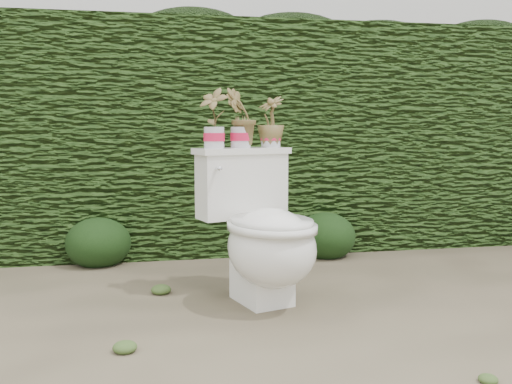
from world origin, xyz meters
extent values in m
plane|color=#7E7257|center=(0.00, 0.00, 0.00)|extent=(60.00, 60.00, 0.00)
cube|color=#35571D|center=(0.00, 1.60, 0.80)|extent=(8.00, 1.00, 1.60)
cube|color=silver|center=(0.60, 6.00, 2.00)|extent=(8.00, 3.50, 4.00)
cube|color=white|center=(0.15, 0.11, 0.10)|extent=(0.30, 0.35, 0.20)
ellipsoid|color=white|center=(0.18, 0.01, 0.30)|extent=(0.54, 0.61, 0.39)
cube|color=white|center=(0.08, 0.32, 0.57)|extent=(0.50, 0.30, 0.34)
cube|color=white|center=(0.08, 0.32, 0.76)|extent=(0.53, 0.33, 0.03)
cylinder|color=silver|center=(-0.07, 0.17, 0.68)|extent=(0.03, 0.06, 0.02)
sphere|color=silver|center=(-0.06, 0.14, 0.68)|extent=(0.03, 0.03, 0.03)
imported|color=#257826|center=(-0.07, 0.27, 0.92)|extent=(0.19, 0.18, 0.30)
imported|color=#257826|center=(0.08, 0.32, 0.93)|extent=(0.19, 0.17, 0.30)
imported|color=#257826|center=(0.25, 0.37, 0.91)|extent=(0.20, 0.20, 0.26)
ellipsoid|color=#1E3A14|center=(-0.73, 1.10, 0.17)|extent=(0.42, 0.42, 0.34)
ellipsoid|color=#1E3A14|center=(0.79, 1.05, 0.16)|extent=(0.41, 0.41, 0.33)
camera|label=1|loc=(-0.42, -2.65, 0.89)|focal=40.00mm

